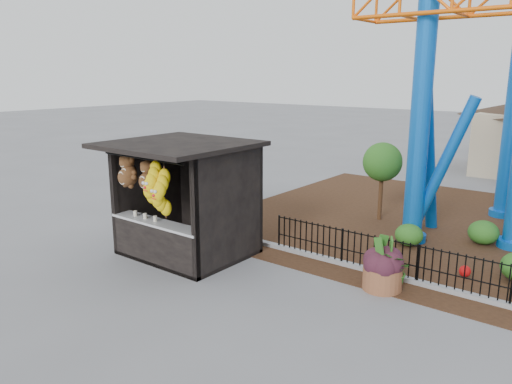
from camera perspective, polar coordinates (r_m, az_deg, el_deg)
The scene contains 7 objects.
ground at distance 11.41m, azimuth -1.29°, elevation -11.85°, with size 120.00×120.00×0.00m, color slate.
curb at distance 12.25m, azimuth 23.25°, elevation -10.85°, with size 18.00×0.18×0.12m, color gray.
prize_booth at distance 13.46m, azimuth -8.87°, elevation -1.03°, with size 3.50×3.40×3.12m.
terracotta_planter at distance 12.02m, azimuth 14.23°, elevation -9.51°, with size 0.90×0.90×0.54m, color brown.
planter_foliage at distance 11.80m, azimuth 14.40°, elevation -6.86°, with size 0.70×0.70×0.64m, color #351520.
potted_plant at distance 11.96m, azimuth 15.61°, elevation -8.65°, with size 0.85×0.74×0.95m, color #255F1C.
landscaping at distance 14.53m, azimuth 26.22°, elevation -6.23°, with size 7.31×3.98×0.70m.
Camera 1 is at (6.55, -7.97, 4.87)m, focal length 35.00 mm.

